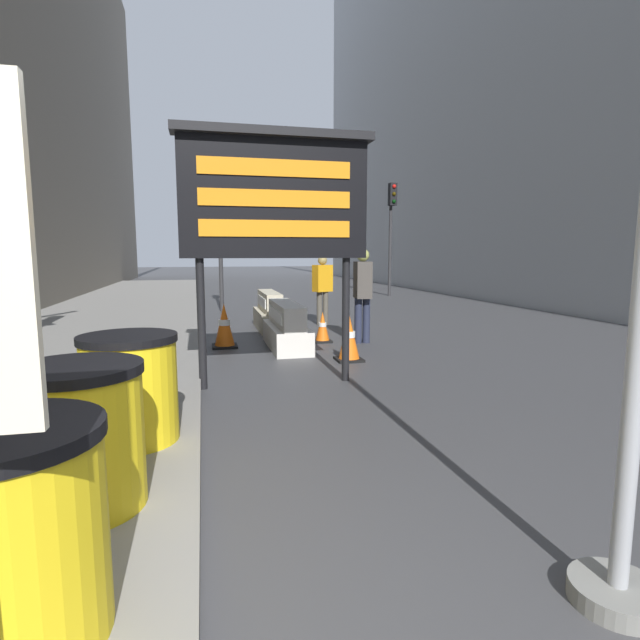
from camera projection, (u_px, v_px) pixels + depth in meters
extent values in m
cylinder|color=yellow|center=(6.00, 544.00, 1.96)|extent=(0.75, 0.75, 0.83)
cylinder|color=yellow|center=(79.00, 442.00, 3.01)|extent=(0.75, 0.75, 0.83)
cylinder|color=black|center=(75.00, 370.00, 2.95)|extent=(0.78, 0.78, 0.06)
cylinder|color=yellow|center=(130.00, 392.00, 4.10)|extent=(0.75, 0.75, 0.83)
cylinder|color=black|center=(128.00, 338.00, 4.04)|extent=(0.78, 0.78, 0.06)
cylinder|color=black|center=(202.00, 325.00, 6.12)|extent=(0.10, 0.10, 1.62)
cylinder|color=black|center=(346.00, 320.00, 6.54)|extent=(0.10, 0.10, 1.62)
cube|color=black|center=(275.00, 199.00, 6.12)|extent=(2.30, 0.24, 1.43)
cube|color=black|center=(275.00, 133.00, 5.95)|extent=(2.42, 0.34, 0.10)
cube|color=orange|center=(276.00, 168.00, 5.95)|extent=(1.84, 0.02, 0.20)
cube|color=orange|center=(276.00, 198.00, 6.00)|extent=(1.84, 0.02, 0.20)
cube|color=orange|center=(276.00, 228.00, 6.04)|extent=(1.84, 0.02, 0.20)
cube|color=silver|center=(286.00, 336.00, 8.89)|extent=(0.62, 1.89, 0.40)
cube|color=silver|center=(286.00, 314.00, 8.84)|extent=(0.37, 1.89, 0.40)
cube|color=white|center=(275.00, 314.00, 8.80)|extent=(0.02, 1.51, 0.20)
cube|color=beige|center=(270.00, 320.00, 11.07)|extent=(0.56, 1.77, 0.42)
cube|color=beige|center=(270.00, 301.00, 11.01)|extent=(0.34, 1.77, 0.42)
cube|color=white|center=(261.00, 301.00, 10.97)|extent=(0.02, 1.42, 0.21)
cube|color=black|center=(323.00, 341.00, 9.47)|extent=(0.33, 0.33, 0.04)
cone|color=orange|center=(323.00, 326.00, 9.43)|extent=(0.26, 0.26, 0.54)
cylinder|color=white|center=(323.00, 325.00, 9.43)|extent=(0.15, 0.15, 0.08)
cube|color=black|center=(225.00, 346.00, 8.95)|extent=(0.44, 0.44, 0.04)
cone|color=orange|center=(224.00, 324.00, 8.90)|extent=(0.35, 0.35, 0.75)
cylinder|color=white|center=(224.00, 322.00, 8.90)|extent=(0.20, 0.20, 0.11)
cube|color=black|center=(349.00, 359.00, 7.84)|extent=(0.41, 0.41, 0.04)
cone|color=orange|center=(349.00, 336.00, 7.79)|extent=(0.33, 0.33, 0.69)
cylinder|color=white|center=(349.00, 334.00, 7.78)|extent=(0.19, 0.19, 0.10)
cylinder|color=#2D2D30|center=(220.00, 239.00, 14.21)|extent=(0.12, 0.12, 4.14)
cube|color=black|center=(219.00, 179.00, 13.84)|extent=(0.28, 0.28, 0.84)
sphere|color=red|center=(219.00, 167.00, 13.65)|extent=(0.15, 0.15, 0.15)
sphere|color=#392C06|center=(219.00, 178.00, 13.69)|extent=(0.15, 0.15, 0.15)
sphere|color=black|center=(219.00, 188.00, 13.73)|extent=(0.15, 0.15, 0.15)
cylinder|color=#2D2D30|center=(390.00, 240.00, 19.46)|extent=(0.12, 0.12, 4.32)
cube|color=black|center=(393.00, 194.00, 19.07)|extent=(0.28, 0.28, 0.84)
sphere|color=red|center=(394.00, 186.00, 18.89)|extent=(0.15, 0.15, 0.15)
sphere|color=#392C06|center=(394.00, 194.00, 18.92)|extent=(0.15, 0.15, 0.15)
sphere|color=black|center=(394.00, 201.00, 18.96)|extent=(0.15, 0.15, 0.15)
cylinder|color=#514C42|center=(319.00, 308.00, 11.71)|extent=(0.13, 0.13, 0.78)
cylinder|color=#514C42|center=(325.00, 308.00, 11.74)|extent=(0.13, 0.13, 0.78)
cube|color=orange|center=(322.00, 278.00, 11.63)|extent=(0.49, 0.40, 0.62)
sphere|color=#98854A|center=(322.00, 260.00, 11.58)|extent=(0.22, 0.22, 0.22)
cylinder|color=#23283D|center=(358.00, 321.00, 9.31)|extent=(0.14, 0.14, 0.85)
cylinder|color=#23283D|center=(366.00, 320.00, 9.35)|extent=(0.14, 0.14, 0.85)
cube|color=#47423D|center=(363.00, 280.00, 9.23)|extent=(0.33, 0.49, 0.67)
sphere|color=#989D4D|center=(363.00, 255.00, 9.17)|extent=(0.23, 0.23, 0.23)
cylinder|color=gray|center=(617.00, 594.00, 2.41)|extent=(0.44, 0.44, 0.10)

